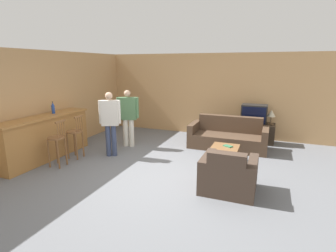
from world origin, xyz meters
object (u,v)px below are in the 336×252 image
(coffee_table, at_px, (224,150))
(book_on_table, at_px, (228,146))
(armchair_near, at_px, (228,176))
(person_by_counter, at_px, (110,120))
(bar_chair_near, at_px, (57,142))
(bottle, at_px, (53,108))
(bar_chair_mid, at_px, (75,135))
(person_by_window, at_px, (128,115))
(couch_far, at_px, (228,137))
(tv_unit, at_px, (253,133))
(table_lamp, at_px, (271,114))
(tv, at_px, (254,114))

(coffee_table, distance_m, book_on_table, 0.17)
(armchair_near, xyz_separation_m, person_by_counter, (-3.04, 0.85, 0.61))
(bar_chair_near, relative_size, armchair_near, 1.11)
(bottle, xyz_separation_m, book_on_table, (4.17, 1.06, -0.82))
(bar_chair_mid, relative_size, person_by_window, 0.68)
(couch_far, relative_size, tv_unit, 1.72)
(armchair_near, xyz_separation_m, table_lamp, (0.65, 3.42, 0.58))
(couch_far, relative_size, bottle, 7.01)
(table_lamp, bearing_deg, armchair_near, -100.74)
(coffee_table, bearing_deg, table_lamp, 65.13)
(couch_far, bearing_deg, bottle, -151.69)
(table_lamp, xyz_separation_m, person_by_window, (-3.68, -1.71, 0.01))
(person_by_window, bearing_deg, bottle, -137.80)
(couch_far, height_order, table_lamp, table_lamp)
(coffee_table, relative_size, tv_unit, 0.72)
(person_by_counter, bearing_deg, bar_chair_mid, -148.30)
(tv, xyz_separation_m, person_by_counter, (-3.22, -2.57, 0.07))
(coffee_table, bearing_deg, person_by_counter, -169.43)
(bar_chair_near, distance_m, armchair_near, 3.77)
(book_on_table, bearing_deg, armchair_near, -80.65)
(tv_unit, relative_size, person_by_counter, 0.75)
(bar_chair_near, height_order, armchair_near, bar_chair_near)
(armchair_near, height_order, table_lamp, table_lamp)
(table_lamp, bearing_deg, couch_far, -142.55)
(person_by_window, bearing_deg, bar_chair_mid, -119.10)
(tv, bearing_deg, person_by_counter, -141.40)
(book_on_table, height_order, table_lamp, table_lamp)
(bottle, distance_m, table_lamp, 5.89)
(coffee_table, relative_size, book_on_table, 3.61)
(bar_chair_mid, xyz_separation_m, table_lamp, (4.41, 3.02, 0.30))
(couch_far, bearing_deg, bar_chair_near, -140.12)
(bar_chair_mid, relative_size, tv, 1.49)
(bar_chair_near, xyz_separation_m, bottle, (-0.66, 0.64, 0.63))
(bar_chair_near, relative_size, bottle, 3.60)
(bottle, bearing_deg, couch_far, 28.31)
(table_lamp, distance_m, person_by_counter, 4.50)
(bar_chair_near, height_order, tv, tv)
(bar_chair_near, height_order, tv_unit, bar_chair_near)
(bar_chair_mid, distance_m, table_lamp, 5.35)
(tv, relative_size, book_on_table, 2.98)
(bar_chair_near, xyz_separation_m, couch_far, (3.34, 2.79, -0.28))
(book_on_table, distance_m, person_by_counter, 2.91)
(couch_far, xyz_separation_m, book_on_table, (0.17, -1.10, 0.09))
(bar_chair_mid, xyz_separation_m, couch_far, (3.34, 2.20, -0.28))
(tv_unit, bearing_deg, armchair_near, -93.05)
(book_on_table, distance_m, table_lamp, 2.17)
(table_lamp, distance_m, person_by_window, 4.06)
(tv, bearing_deg, coffee_table, -103.36)
(bottle, bearing_deg, armchair_near, -5.83)
(bottle, bearing_deg, table_lamp, 30.38)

